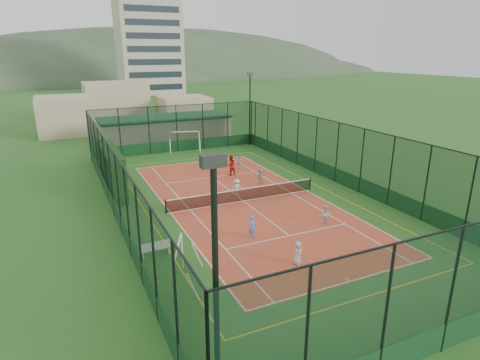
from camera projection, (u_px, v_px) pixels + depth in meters
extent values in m
plane|color=#296121|center=(244.00, 201.00, 29.39)|extent=(300.00, 300.00, 0.00)
cube|color=#BC4229|center=(244.00, 201.00, 29.39)|extent=(11.17, 23.97, 0.01)
cube|color=beige|center=(148.00, 32.00, 100.48)|extent=(15.00, 12.00, 30.00)
cube|color=black|center=(112.00, 169.00, 31.29)|extent=(1.15, 7.68, 3.36)
imported|color=silver|center=(298.00, 253.00, 20.51)|extent=(0.73, 0.68, 1.26)
imported|color=#518BE6|center=(252.00, 227.00, 23.39)|extent=(0.61, 0.54, 1.40)
imported|color=silver|center=(326.00, 215.00, 25.39)|extent=(0.69, 0.61, 1.20)
imported|color=white|center=(237.00, 188.00, 30.23)|extent=(0.87, 0.52, 1.33)
imported|color=silver|center=(239.00, 163.00, 37.16)|extent=(0.77, 0.60, 1.21)
imported|color=silver|center=(260.00, 176.00, 32.98)|extent=(1.22, 0.40, 1.31)
imported|color=red|center=(231.00, 165.00, 35.33)|extent=(0.94, 0.77, 1.80)
sphere|color=#CCE033|center=(227.00, 196.00, 30.24)|extent=(0.07, 0.07, 0.07)
sphere|color=#CCE033|center=(200.00, 198.00, 29.82)|extent=(0.07, 0.07, 0.07)
sphere|color=#CCE033|center=(225.00, 197.00, 30.00)|extent=(0.07, 0.07, 0.07)
sphere|color=#CCE033|center=(264.00, 187.00, 32.38)|extent=(0.07, 0.07, 0.07)
sphere|color=#CCE033|center=(264.00, 191.00, 31.33)|extent=(0.07, 0.07, 0.07)
sphere|color=#CCE033|center=(209.00, 196.00, 30.24)|extent=(0.07, 0.07, 0.07)
sphere|color=#CCE033|center=(255.00, 191.00, 31.31)|extent=(0.07, 0.07, 0.07)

